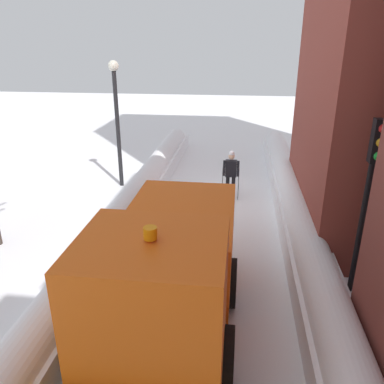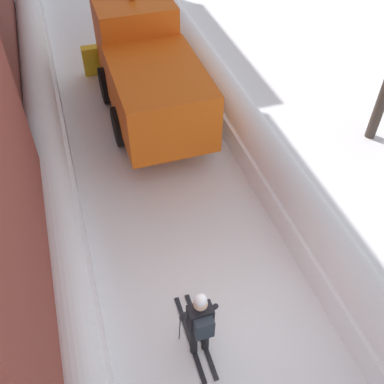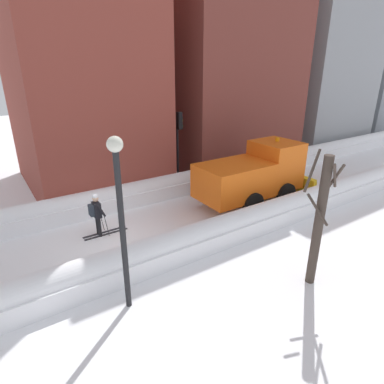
# 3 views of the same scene
# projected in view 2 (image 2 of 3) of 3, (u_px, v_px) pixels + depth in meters

# --- Properties ---
(ground_plane) EXTENTS (80.00, 80.00, 0.00)m
(ground_plane) POSITION_uv_depth(u_px,v_px,m) (120.00, 71.00, 15.25)
(ground_plane) COLOR white
(snowbank_left) EXTENTS (1.10, 36.00, 1.13)m
(snowbank_left) POSITION_uv_depth(u_px,v_px,m) (37.00, 69.00, 14.32)
(snowbank_left) COLOR white
(snowbank_left) RESTS_ON ground
(snowbank_right) EXTENTS (1.10, 36.00, 1.11)m
(snowbank_right) POSITION_uv_depth(u_px,v_px,m) (193.00, 46.00, 15.46)
(snowbank_right) COLOR white
(snowbank_right) RESTS_ON ground
(plow_truck) EXTENTS (3.20, 5.98, 3.12)m
(plow_truck) POSITION_uv_depth(u_px,v_px,m) (147.00, 70.00, 12.42)
(plow_truck) COLOR orange
(plow_truck) RESTS_ON ground
(skier) EXTENTS (0.62, 1.80, 1.81)m
(skier) POSITION_uv_depth(u_px,v_px,m) (200.00, 322.00, 7.45)
(skier) COLOR black
(skier) RESTS_ON ground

